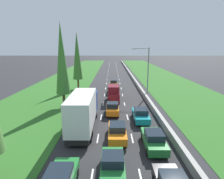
# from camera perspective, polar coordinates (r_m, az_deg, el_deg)

# --- Properties ---
(ground_plane) EXTENTS (300.00, 300.00, 0.00)m
(ground_plane) POSITION_cam_1_polar(r_m,az_deg,el_deg) (63.51, 0.06, 4.35)
(ground_plane) COLOR #28282B
(ground_plane) RESTS_ON ground
(grass_verge_left) EXTENTS (14.00, 140.00, 0.04)m
(grass_verge_left) POSITION_cam_1_polar(r_m,az_deg,el_deg) (64.69, -11.25, 4.28)
(grass_verge_left) COLOR #2D6623
(grass_verge_left) RESTS_ON ground
(grass_verge_right) EXTENTS (14.00, 140.00, 0.04)m
(grass_verge_right) POSITION_cam_1_polar(r_m,az_deg,el_deg) (65.17, 12.82, 4.27)
(grass_verge_right) COLOR #2D6623
(grass_verge_right) RESTS_ON ground
(median_barrier) EXTENTS (0.44, 120.00, 0.85)m
(median_barrier) POSITION_cam_1_polar(r_m,az_deg,el_deg) (63.73, 5.21, 4.71)
(median_barrier) COLOR #9E9B93
(median_barrier) RESTS_ON ground
(lane_markings) EXTENTS (3.64, 116.00, 0.01)m
(lane_markings) POSITION_cam_1_polar(r_m,az_deg,el_deg) (63.51, 0.06, 4.36)
(lane_markings) COLOR white
(lane_markings) RESTS_ON ground
(green_hatchback_centre_lane) EXTENTS (1.74, 3.90, 1.72)m
(green_hatchback_centre_lane) POSITION_cam_1_polar(r_m,az_deg,el_deg) (14.74, 0.04, -21.48)
(green_hatchback_centre_lane) COLOR #237A33
(green_hatchback_centre_lane) RESTS_ON ground
(green_sedan_right_lane) EXTENTS (1.82, 4.50, 1.64)m
(green_sedan_right_lane) POSITION_cam_1_polar(r_m,az_deg,el_deg) (18.42, 12.21, -14.43)
(green_sedan_right_lane) COLOR #237A33
(green_sedan_right_lane) RESTS_ON ground
(orange_sedan_centre_lane) EXTENTS (1.82, 4.50, 1.64)m
(orange_sedan_centre_lane) POSITION_cam_1_polar(r_m,az_deg,el_deg) (19.61, 1.38, -12.39)
(orange_sedan_centre_lane) COLOR orange
(orange_sedan_centre_lane) RESTS_ON ground
(orange_hatchback_centre_lane) EXTENTS (1.74, 3.90, 1.72)m
(orange_hatchback_centre_lane) POSITION_cam_1_polar(r_m,az_deg,el_deg) (26.35, -0.05, -5.67)
(orange_hatchback_centre_lane) COLOR orange
(orange_hatchback_centre_lane) RESTS_ON ground
(maroon_van_centre_lane) EXTENTS (1.96, 4.90, 2.82)m
(maroon_van_centre_lane) POSITION_cam_1_polar(r_m,az_deg,el_deg) (32.33, 0.29, -1.18)
(maroon_van_centre_lane) COLOR maroon
(maroon_van_centre_lane) RESTS_ON ground
(teal_sedan_right_lane) EXTENTS (1.82, 4.50, 1.64)m
(teal_sedan_right_lane) POSITION_cam_1_polar(r_m,az_deg,el_deg) (24.30, 8.36, -7.48)
(teal_sedan_right_lane) COLOR teal
(teal_sedan_right_lane) RESTS_ON ground
(red_sedan_centre_lane) EXTENTS (1.82, 4.50, 1.64)m
(red_sedan_centre_lane) POSITION_cam_1_polar(r_m,az_deg,el_deg) (38.41, 0.02, 0.13)
(red_sedan_centre_lane) COLOR red
(red_sedan_centre_lane) RESTS_ON ground
(yellow_hatchback_centre_lane) EXTENTS (1.74, 3.90, 1.72)m
(yellow_hatchback_centre_lane) POSITION_cam_1_polar(r_m,az_deg,el_deg) (44.08, 0.26, 1.79)
(yellow_hatchback_centre_lane) COLOR yellow
(yellow_hatchback_centre_lane) RESTS_ON ground
(white_box_truck_left_lane) EXTENTS (2.46, 9.40, 4.18)m
(white_box_truck_left_lane) POSITION_cam_1_polar(r_m,az_deg,el_deg) (21.59, -8.81, -6.23)
(white_box_truck_left_lane) COLOR black
(white_box_truck_left_lane) RESTS_ON ground
(poplar_tree_second) EXTENTS (2.12, 2.12, 12.72)m
(poplar_tree_second) POSITION_cam_1_polar(r_m,az_deg,el_deg) (29.27, -15.07, 8.87)
(poplar_tree_second) COLOR #4C3823
(poplar_tree_second) RESTS_ON ground
(poplar_tree_third) EXTENTS (2.11, 2.11, 12.35)m
(poplar_tree_third) POSITION_cam_1_polar(r_m,az_deg,el_deg) (42.34, -10.62, 9.84)
(poplar_tree_third) COLOR #4C3823
(poplar_tree_third) RESTS_ON ground
(street_light_mast) EXTENTS (3.20, 0.28, 9.00)m
(street_light_mast) POSITION_cam_1_polar(r_m,az_deg,el_deg) (35.72, 10.02, 6.19)
(street_light_mast) COLOR gray
(street_light_mast) RESTS_ON ground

